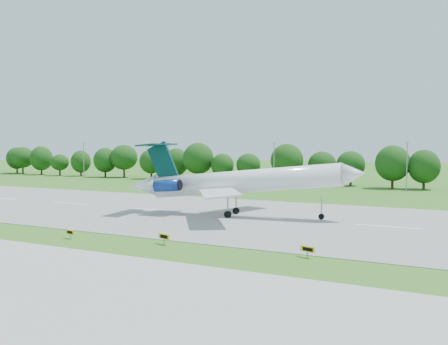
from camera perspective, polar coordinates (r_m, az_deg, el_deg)
ground at (r=57.95m, az=-6.39°, el=-8.34°), size 600.00×600.00×0.00m
runway at (r=79.59m, az=3.76°, el=-5.15°), size 400.00×45.00×0.08m
taxiway at (r=44.58m, az=-19.73°, el=-11.97°), size 400.00×23.00×0.08m
tree_line at (r=142.74m, az=14.72°, el=0.91°), size 288.40×8.40×10.40m
light_poles at (r=133.63m, az=12.71°, el=0.86°), size 175.90×0.25×12.19m
airliner at (r=80.44m, az=1.00°, el=-1.00°), size 39.29×28.20×12.15m
taxi_sign_left at (r=64.55m, az=-17.17°, el=-6.55°), size 1.55×0.51×1.09m
taxi_sign_centre at (r=58.64m, az=-6.86°, el=-7.29°), size 1.75×0.68×1.24m
taxi_sign_right at (r=52.27m, az=9.54°, el=-8.65°), size 1.66×0.70×1.18m
service_vehicle_a at (r=160.06m, az=-6.68°, el=-0.78°), size 3.70×2.49×1.15m
service_vehicle_b at (r=144.17m, az=-5.63°, el=-1.21°), size 3.35×1.37×1.14m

